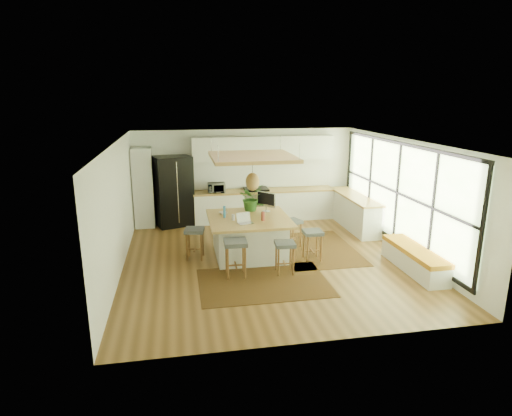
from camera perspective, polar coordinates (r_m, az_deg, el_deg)
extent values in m
plane|color=brown|center=(9.98, 1.66, -6.79)|extent=(7.00, 7.00, 0.00)
plane|color=white|center=(9.33, 1.78, 8.81)|extent=(7.00, 7.00, 0.00)
plane|color=silver|center=(12.94, -1.53, 4.46)|extent=(6.50, 0.00, 6.50)
plane|color=silver|center=(6.35, 8.38, -6.82)|extent=(6.50, 0.00, 6.50)
plane|color=silver|center=(9.46, -17.92, -0.15)|extent=(0.00, 7.00, 7.00)
plane|color=silver|center=(10.72, 18.97, 1.47)|extent=(0.00, 7.00, 7.00)
cube|color=silver|center=(12.56, -14.73, 2.61)|extent=(0.55, 0.60, 2.25)
cube|color=silver|center=(12.92, 1.12, 0.31)|extent=(4.20, 0.60, 0.88)
cube|color=olive|center=(12.81, 1.13, 2.30)|extent=(4.24, 0.64, 0.05)
cube|color=white|center=(13.01, 0.88, 4.52)|extent=(4.20, 0.02, 0.80)
cube|color=silver|center=(12.74, 1.04, 7.94)|extent=(4.20, 0.34, 0.70)
cube|color=silver|center=(12.53, 12.95, -0.53)|extent=(0.60, 2.50, 0.88)
cube|color=olive|center=(12.42, 13.07, 1.51)|extent=(0.64, 2.54, 0.05)
cube|color=black|center=(8.79, 1.01, -9.86)|extent=(2.60, 1.80, 0.01)
cube|color=black|center=(10.71, 8.05, -5.37)|extent=(1.80, 2.60, 0.01)
imported|color=#A5A5AA|center=(12.52, -5.27, 2.85)|extent=(0.50, 0.27, 0.34)
imported|color=#1E4C19|center=(10.45, -0.70, 1.01)|extent=(0.85, 0.87, 0.50)
imported|color=white|center=(10.21, -4.37, -0.68)|extent=(0.25, 0.25, 0.05)
cylinder|color=#2F80BD|center=(9.90, -4.18, -0.74)|extent=(0.07, 0.07, 0.19)
cylinder|color=white|center=(9.68, -3.13, -1.09)|extent=(0.07, 0.07, 0.19)
cylinder|color=brown|center=(9.64, 0.82, -1.14)|extent=(0.07, 0.07, 0.19)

